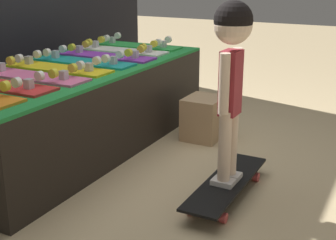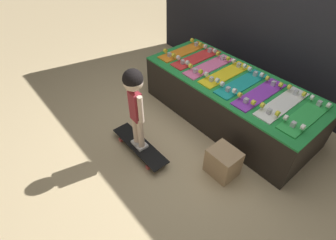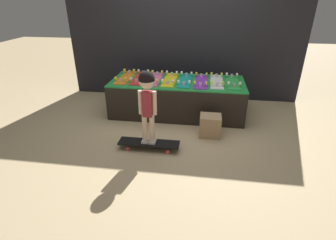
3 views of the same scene
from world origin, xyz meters
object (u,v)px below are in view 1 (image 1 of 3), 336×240
Objects in this scene: skateboard_yellow_on_rack at (58,67)px; skateboard_green_on_rack at (137,45)px; skateboard_white_on_rack at (121,49)px; child at (232,59)px; storage_box at (204,118)px; skateboard_on_floor at (226,184)px; skateboard_purple_on_rack at (106,55)px; skateboard_teal_on_rack at (84,60)px; skateboard_pink_on_rack at (31,75)px.

skateboard_yellow_on_rack and skateboard_green_on_rack have the same top height.
skateboard_green_on_rack is (0.25, 0.01, 0.00)m from skateboard_white_on_rack.
storage_box is at bearing 32.06° from child.
skateboard_green_on_rack is 0.91m from storage_box.
skateboard_white_on_rack is at bearing 54.58° from skateboard_on_floor.
skateboard_white_on_rack is 1.00× the size of skateboard_green_on_rack.
child is (-0.86, -1.20, 0.17)m from skateboard_white_on_rack.
storage_box is (0.67, -0.73, -0.43)m from skateboard_yellow_on_rack.
child reaches higher than skateboard_purple_on_rack.
skateboard_on_floor is at bearing -132.37° from skateboard_green_on_rack.
skateboard_green_on_rack is 1.72m from skateboard_on_floor.
skateboard_teal_on_rack is 0.93m from storage_box.
skateboard_yellow_on_rack and skateboard_teal_on_rack have the same top height.
skateboard_on_floor is 0.84× the size of child.
skateboard_on_floor is (-0.11, -1.20, -0.50)m from skateboard_yellow_on_rack.
skateboard_white_on_rack is 0.93× the size of skateboard_on_floor.
skateboard_on_floor is (0.14, -1.19, -0.50)m from skateboard_pink_on_rack.
skateboard_pink_on_rack is 1.00× the size of skateboard_purple_on_rack.
skateboard_on_floor is 0.68m from child.
skateboard_green_on_rack is at bearing 0.76° from skateboard_yellow_on_rack.
skateboard_on_floor is at bearing 105.03° from child.
skateboard_on_floor is (-0.61, -1.17, -0.50)m from skateboard_purple_on_rack.
skateboard_teal_on_rack is at bearing -2.67° from skateboard_yellow_on_rack.
skateboard_green_on_rack is (1.00, 0.01, 0.00)m from skateboard_yellow_on_rack.
skateboard_pink_on_rack is 0.25m from skateboard_yellow_on_rack.
skateboard_on_floor is 0.92m from storage_box.
skateboard_teal_on_rack is (0.50, -0.00, 0.00)m from skateboard_pink_on_rack.
skateboard_white_on_rack is at bearing 84.24° from storage_box.
skateboard_yellow_on_rack and skateboard_white_on_rack have the same top height.
skateboard_pink_on_rack is 2.42× the size of storage_box.
skateboard_yellow_on_rack is 1.00× the size of skateboard_white_on_rack.
child reaches higher than skateboard_teal_on_rack.
storage_box is (-0.07, -0.73, -0.43)m from skateboard_white_on_rack.
child is (0.00, -0.00, 0.68)m from skateboard_on_floor.
skateboard_on_floor is at bearing -95.23° from skateboard_yellow_on_rack.
skateboard_white_on_rack is 0.25m from skateboard_green_on_rack.
skateboard_teal_on_rack is 0.75m from skateboard_green_on_rack.
skateboard_purple_on_rack reaches higher than skateboard_on_floor.
skateboard_purple_on_rack is at bearing -175.39° from skateboard_green_on_rack.
skateboard_green_on_rack is at bearing 47.63° from skateboard_on_floor.
skateboard_green_on_rack is at bearing 1.02° from skateboard_pink_on_rack.
child is 3.11× the size of storage_box.
skateboard_pink_on_rack is 0.75m from skateboard_purple_on_rack.
skateboard_white_on_rack reaches higher than storage_box.
skateboard_teal_on_rack is at bearing 73.19° from skateboard_on_floor.
skateboard_teal_on_rack and skateboard_white_on_rack have the same top height.
skateboard_green_on_rack is 1.65m from child.
skateboard_yellow_on_rack is at bearing 85.76° from child.
skateboard_green_on_rack reaches higher than storage_box.
child is (-1.11, -1.21, 0.17)m from skateboard_green_on_rack.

